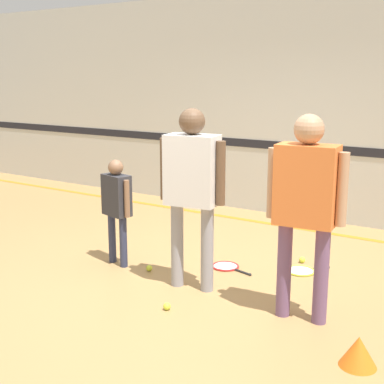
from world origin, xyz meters
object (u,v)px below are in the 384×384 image
at_px(person_student_left, 116,201).
at_px(racket_second_spare, 227,267).
at_px(tennis_ball_stray_right, 149,268).
at_px(training_cone, 358,351).
at_px(person_instructor, 192,180).
at_px(tennis_ball_near_instructor, 167,306).
at_px(racket_spare_on_floor, 302,271).
at_px(tennis_ball_stray_left, 179,259).
at_px(tennis_ball_by_spare_racket, 302,260).
at_px(person_student_right, 306,196).

distance_m(person_student_left, racket_second_spare, 1.38).
distance_m(tennis_ball_stray_right, training_cone, 2.49).
bearing_deg(person_student_left, person_instructor, 7.98).
bearing_deg(person_instructor, person_student_left, 165.28).
xyz_separation_m(racket_second_spare, tennis_ball_near_instructor, (0.08, -1.21, 0.02)).
distance_m(person_student_left, racket_spare_on_floor, 2.10).
xyz_separation_m(person_student_left, tennis_ball_stray_left, (0.52, 0.42, -0.68)).
distance_m(tennis_ball_by_spare_racket, tennis_ball_stray_right, 1.69).
bearing_deg(racket_spare_on_floor, tennis_ball_by_spare_racket, 59.62).
bearing_deg(training_cone, person_student_left, 166.35).
distance_m(racket_spare_on_floor, training_cone, 1.87).
relative_size(racket_second_spare, tennis_ball_stray_left, 8.08).
distance_m(tennis_ball_stray_left, tennis_ball_stray_right, 0.42).
bearing_deg(tennis_ball_stray_right, person_student_right, -6.32).
distance_m(racket_spare_on_floor, tennis_ball_by_spare_racket, 0.27).
distance_m(racket_second_spare, tennis_ball_near_instructor, 1.22).
height_order(tennis_ball_near_instructor, tennis_ball_by_spare_racket, same).
height_order(person_student_left, tennis_ball_stray_right, person_student_left).
xyz_separation_m(person_student_right, tennis_ball_stray_right, (-1.76, 0.20, -1.04)).
xyz_separation_m(tennis_ball_by_spare_racket, tennis_ball_stray_left, (-1.16, -0.72, 0.00)).
relative_size(tennis_ball_near_instructor, tennis_ball_stray_left, 1.00).
bearing_deg(training_cone, tennis_ball_near_instructor, 179.33).
distance_m(racket_spare_on_floor, tennis_ball_stray_left, 1.34).
bearing_deg(racket_spare_on_floor, person_student_right, -120.52).
distance_m(person_student_right, training_cone, 1.25).
xyz_separation_m(racket_spare_on_floor, tennis_ball_near_instructor, (-0.65, -1.54, 0.02)).
height_order(tennis_ball_near_instructor, tennis_ball_stray_right, same).
distance_m(person_student_left, tennis_ball_stray_right, 0.80).
relative_size(person_instructor, tennis_ball_stray_right, 26.28).
xyz_separation_m(person_student_left, racket_spare_on_floor, (1.77, 0.88, -0.70)).
bearing_deg(person_student_right, tennis_ball_by_spare_racket, -74.75).
relative_size(person_instructor, tennis_ball_stray_left, 26.28).
bearing_deg(tennis_ball_stray_left, racket_spare_on_floor, 20.23).
distance_m(person_student_left, training_cone, 2.95).
height_order(person_student_left, tennis_ball_stray_left, person_student_left).
bearing_deg(tennis_ball_stray_left, person_student_left, -141.25).
relative_size(person_instructor, racket_second_spare, 3.25).
xyz_separation_m(racket_spare_on_floor, training_cone, (1.03, -1.56, 0.10)).
bearing_deg(person_student_right, tennis_ball_near_instructor, 18.88).
relative_size(tennis_ball_near_instructor, tennis_ball_by_spare_racket, 1.00).
bearing_deg(person_instructor, tennis_ball_near_instructor, -88.93).
bearing_deg(person_student_left, racket_second_spare, 42.10).
distance_m(person_student_right, tennis_ball_by_spare_racket, 1.75).
bearing_deg(tennis_ball_by_spare_racket, person_student_left, -145.94).
distance_m(tennis_ball_stray_left, training_cone, 2.54).
distance_m(person_student_left, tennis_ball_by_spare_racket, 2.13).
relative_size(person_student_left, racket_spare_on_floor, 2.33).
relative_size(person_instructor, racket_spare_on_floor, 3.49).
relative_size(racket_spare_on_floor, racket_second_spare, 0.93).
relative_size(person_student_left, tennis_ball_near_instructor, 17.52).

